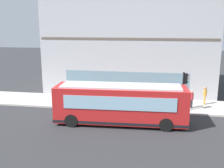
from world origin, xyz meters
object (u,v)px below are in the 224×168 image
at_px(traffic_light_near_corner, 185,84).
at_px(pedestrian_walking_along_curb, 85,91).
at_px(pedestrian_near_hydrant, 205,94).
at_px(newspaper_vending_box, 148,99).
at_px(city_bus_nearside, 120,104).
at_px(pedestrian_by_light_pole, 192,98).
at_px(fire_hydrant, 107,96).

height_order(traffic_light_near_corner, pedestrian_walking_along_curb, traffic_light_near_corner).
bearing_deg(pedestrian_near_hydrant, traffic_light_near_corner, 138.24).
xyz_separation_m(pedestrian_walking_along_curb, newspaper_vending_box, (0.19, -6.10, -0.56)).
height_order(city_bus_nearside, pedestrian_by_light_pole, city_bus_nearside).
distance_m(traffic_light_near_corner, newspaper_vending_box, 4.11).
distance_m(fire_hydrant, pedestrian_near_hydrant, 9.40).
bearing_deg(fire_hydrant, pedestrian_walking_along_curb, 111.07).
height_order(city_bus_nearside, traffic_light_near_corner, traffic_light_near_corner).
distance_m(traffic_light_near_corner, pedestrian_walking_along_curb, 9.44).
bearing_deg(pedestrian_by_light_pole, pedestrian_walking_along_curb, 86.84).
relative_size(city_bus_nearside, traffic_light_near_corner, 2.92).
relative_size(fire_hydrant, pedestrian_near_hydrant, 0.44).
bearing_deg(traffic_light_near_corner, pedestrian_by_light_pole, -35.53).
xyz_separation_m(traffic_light_near_corner, newspaper_vending_box, (1.88, 3.08, -1.96)).
relative_size(pedestrian_near_hydrant, pedestrian_by_light_pole, 1.06).
bearing_deg(city_bus_nearside, pedestrian_near_hydrant, -51.60).
relative_size(fire_hydrant, pedestrian_by_light_pole, 0.46).
bearing_deg(traffic_light_near_corner, pedestrian_walking_along_curb, 79.59).
bearing_deg(pedestrian_by_light_pole, city_bus_nearside, 127.09).
height_order(city_bus_nearside, pedestrian_near_hydrant, city_bus_nearside).
bearing_deg(city_bus_nearside, traffic_light_near_corner, -56.85).
height_order(pedestrian_walking_along_curb, pedestrian_by_light_pole, pedestrian_walking_along_curb).
height_order(traffic_light_near_corner, pedestrian_by_light_pole, traffic_light_near_corner).
bearing_deg(pedestrian_walking_along_curb, city_bus_nearside, -140.58).
height_order(pedestrian_near_hydrant, pedestrian_by_light_pole, pedestrian_near_hydrant).
xyz_separation_m(traffic_light_near_corner, pedestrian_near_hydrant, (2.42, -2.16, -1.45)).
relative_size(pedestrian_walking_along_curb, newspaper_vending_box, 1.94).
height_order(pedestrian_walking_along_curb, pedestrian_near_hydrant, pedestrian_walking_along_curb).
bearing_deg(city_bus_nearside, newspaper_vending_box, -21.01).
bearing_deg(city_bus_nearside, fire_hydrant, 20.48).
xyz_separation_m(city_bus_nearside, pedestrian_near_hydrant, (5.73, -7.23, -0.43)).
distance_m(pedestrian_walking_along_curb, newspaper_vending_box, 6.13).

